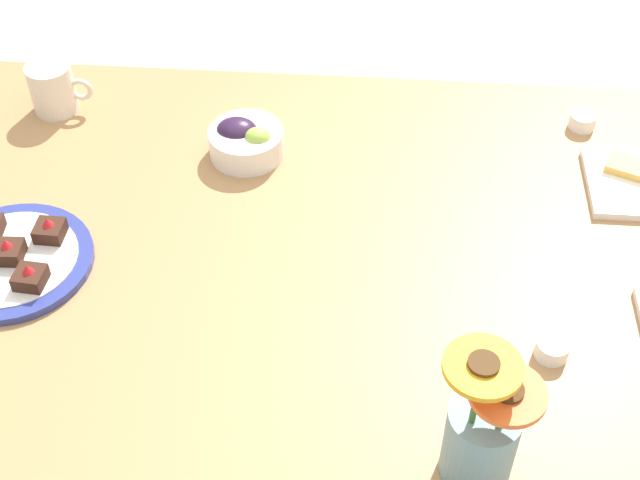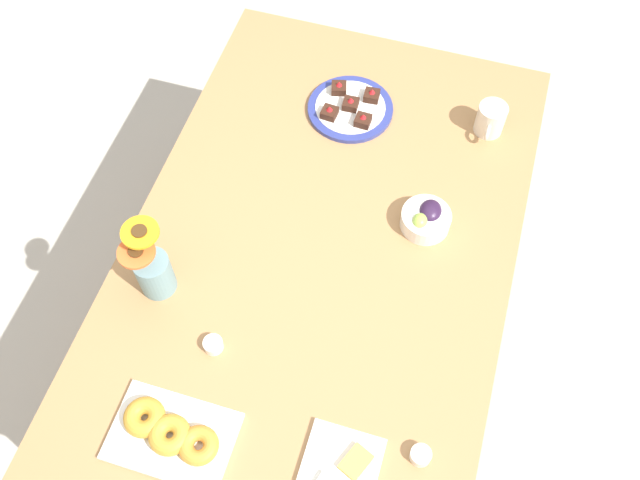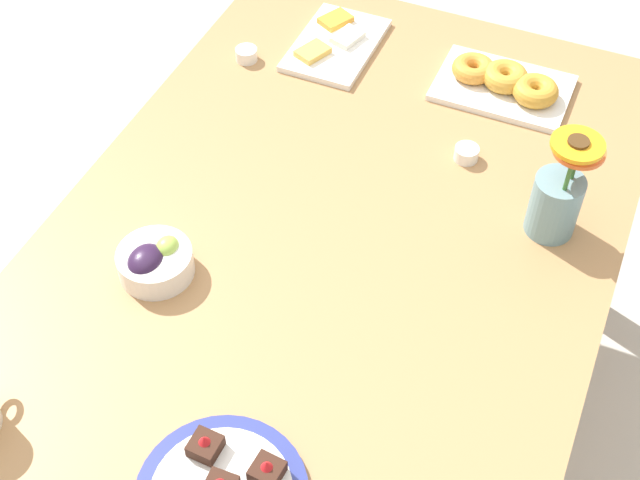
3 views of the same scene
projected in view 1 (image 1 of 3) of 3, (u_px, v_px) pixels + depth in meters
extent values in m
cube|color=#A87A4C|center=(320.00, 267.00, 1.41)|extent=(1.60, 1.00, 0.04)
cube|color=#A87A4C|center=(17.00, 227.00, 2.01)|extent=(0.07, 0.07, 0.70)
cylinder|color=silver|center=(52.00, 88.00, 1.64)|extent=(0.08, 0.08, 0.09)
cylinder|color=brown|center=(47.00, 69.00, 1.61)|extent=(0.07, 0.07, 0.00)
torus|color=silver|center=(81.00, 89.00, 1.64)|extent=(0.05, 0.01, 0.05)
cylinder|color=white|center=(246.00, 143.00, 1.57)|extent=(0.13, 0.13, 0.05)
ellipsoid|color=#2D1938|center=(237.00, 131.00, 1.56)|extent=(0.07, 0.06, 0.04)
ellipsoid|color=#9EC14C|center=(258.00, 138.00, 1.54)|extent=(0.05, 0.04, 0.04)
cube|color=#EFB74C|center=(628.00, 167.00, 1.53)|extent=(0.08, 0.07, 0.01)
cylinder|color=white|center=(552.00, 349.00, 1.26)|extent=(0.05, 0.05, 0.03)
cylinder|color=#C68923|center=(553.00, 344.00, 1.25)|extent=(0.04, 0.04, 0.01)
cylinder|color=white|center=(583.00, 121.00, 1.63)|extent=(0.05, 0.05, 0.03)
cylinder|color=maroon|center=(584.00, 116.00, 1.62)|extent=(0.04, 0.04, 0.01)
cylinder|color=navy|center=(12.00, 261.00, 1.39)|extent=(0.25, 0.25, 0.01)
cylinder|color=white|center=(11.00, 261.00, 1.38)|extent=(0.21, 0.21, 0.01)
cube|color=#381E14|center=(50.00, 231.00, 1.40)|extent=(0.05, 0.05, 0.02)
cone|color=red|center=(47.00, 222.00, 1.39)|extent=(0.02, 0.02, 0.01)
cube|color=#381E14|center=(30.00, 278.00, 1.33)|extent=(0.05, 0.05, 0.02)
cone|color=red|center=(27.00, 269.00, 1.32)|extent=(0.02, 0.02, 0.01)
cube|color=#381E14|center=(8.00, 252.00, 1.37)|extent=(0.05, 0.05, 0.02)
cone|color=red|center=(5.00, 243.00, 1.36)|extent=(0.02, 0.02, 0.01)
cylinder|color=#6B939E|center=(480.00, 443.00, 1.09)|extent=(0.09, 0.09, 0.12)
cylinder|color=#3D702D|center=(477.00, 396.00, 1.01)|extent=(0.01, 0.01, 0.10)
cylinder|color=orange|center=(483.00, 367.00, 0.97)|extent=(0.09, 0.09, 0.01)
cylinder|color=#472D14|center=(484.00, 364.00, 0.96)|extent=(0.04, 0.04, 0.01)
cylinder|color=#3D702D|center=(503.00, 411.00, 1.02)|extent=(0.01, 0.01, 0.06)
cylinder|color=orange|center=(508.00, 393.00, 0.99)|extent=(0.09, 0.09, 0.01)
cylinder|color=#472D14|center=(508.00, 390.00, 0.99)|extent=(0.04, 0.04, 0.01)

